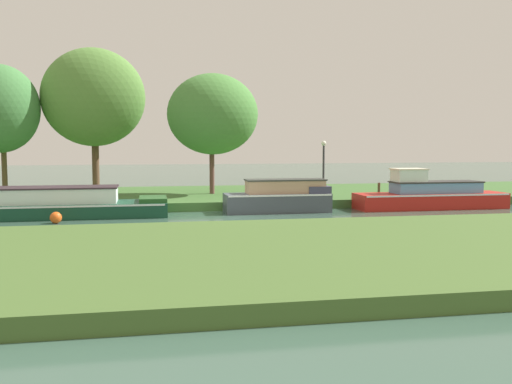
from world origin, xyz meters
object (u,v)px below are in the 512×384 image
(lamp_post, at_px, (324,162))
(mooring_post_near, at_px, (379,190))
(mooring_post_far, at_px, (265,194))
(willow_tree_right, at_px, (213,114))
(red_cruiser, at_px, (430,196))
(willow_tree_centre, at_px, (93,98))
(channel_buoy, at_px, (56,218))
(slate_barge, at_px, (281,197))
(forest_narrowboat, at_px, (28,205))

(lamp_post, bearing_deg, mooring_post_near, -14.00)
(mooring_post_far, bearing_deg, willow_tree_right, 122.35)
(red_cruiser, xyz_separation_m, lamp_post, (-4.43, 2.19, 1.52))
(red_cruiser, height_order, mooring_post_far, red_cruiser)
(willow_tree_centre, bearing_deg, mooring_post_far, -33.80)
(lamp_post, relative_size, channel_buoy, 6.19)
(red_cruiser, height_order, willow_tree_right, willow_tree_right)
(mooring_post_near, xyz_separation_m, channel_buoy, (-14.33, -3.39, -0.54))
(willow_tree_right, xyz_separation_m, mooring_post_far, (2.02, -3.19, -3.79))
(slate_barge, height_order, willow_tree_right, willow_tree_right)
(red_cruiser, height_order, mooring_post_near, red_cruiser)
(red_cruiser, distance_m, mooring_post_far, 7.61)
(lamp_post, bearing_deg, channel_buoy, -161.05)
(forest_narrowboat, bearing_deg, willow_tree_right, 30.47)
(forest_narrowboat, distance_m, red_cruiser, 17.52)
(willow_tree_right, distance_m, lamp_post, 6.11)
(channel_buoy, bearing_deg, mooring_post_far, 21.23)
(slate_barge, bearing_deg, lamp_post, 39.80)
(lamp_post, bearing_deg, willow_tree_right, 153.21)
(mooring_post_near, xyz_separation_m, mooring_post_far, (-5.60, 0.00, -0.08))
(slate_barge, xyz_separation_m, willow_tree_right, (-2.41, 4.73, 3.81))
(forest_narrowboat, height_order, willow_tree_centre, willow_tree_centre)
(mooring_post_near, bearing_deg, channel_buoy, -166.69)
(willow_tree_right, relative_size, mooring_post_near, 8.52)
(mooring_post_near, bearing_deg, willow_tree_centre, 158.52)
(slate_barge, xyz_separation_m, willow_tree_centre, (-8.39, 6.90, 4.72))
(slate_barge, height_order, forest_narrowboat, slate_barge)
(mooring_post_near, bearing_deg, willow_tree_right, 157.30)
(forest_narrowboat, height_order, mooring_post_near, forest_narrowboat)
(slate_barge, bearing_deg, red_cruiser, 0.00)
(mooring_post_far, distance_m, channel_buoy, 9.37)
(slate_barge, distance_m, channel_buoy, 9.32)
(willow_tree_right, relative_size, mooring_post_far, 11.07)
(willow_tree_centre, xyz_separation_m, mooring_post_near, (13.60, -5.35, -4.62))
(mooring_post_far, bearing_deg, willow_tree_centre, 146.20)
(willow_tree_right, bearing_deg, mooring_post_far, -57.65)
(lamp_post, bearing_deg, mooring_post_far, -167.98)
(willow_tree_right, relative_size, lamp_post, 2.24)
(willow_tree_centre, bearing_deg, willow_tree_right, -19.90)
(slate_barge, xyz_separation_m, channel_buoy, (-9.12, -1.85, -0.43))
(red_cruiser, relative_size, mooring_post_near, 9.84)
(red_cruiser, distance_m, mooring_post_near, 2.41)
(willow_tree_centre, distance_m, willow_tree_right, 6.42)
(lamp_post, relative_size, mooring_post_far, 4.94)
(forest_narrowboat, bearing_deg, mooring_post_far, 8.73)
(slate_barge, bearing_deg, willow_tree_centre, 140.57)
(mooring_post_near, distance_m, channel_buoy, 14.74)
(red_cruiser, height_order, channel_buoy, red_cruiser)
(lamp_post, distance_m, mooring_post_far, 3.41)
(forest_narrowboat, distance_m, willow_tree_centre, 8.67)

